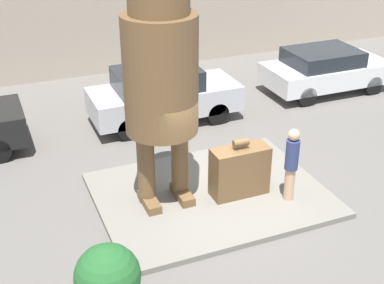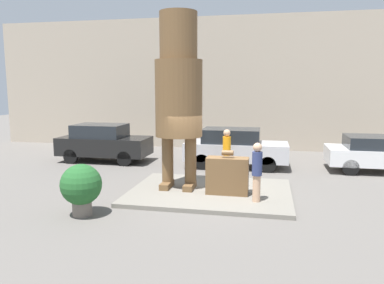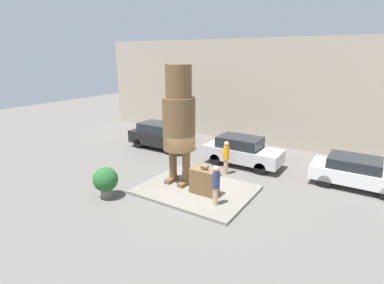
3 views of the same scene
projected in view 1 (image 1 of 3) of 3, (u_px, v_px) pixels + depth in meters
The scene contains 9 objects.
ground_plane at pixel (211, 197), 12.10m from camera, with size 60.00×60.00×0.00m, color #605B56.
pedestal at pixel (211, 195), 12.07m from camera, with size 5.03×3.87×0.13m.
statue_figure at pixel (160, 58), 10.34m from camera, with size 1.50×1.50×5.54m.
giant_suitcase at pixel (240, 171), 11.76m from camera, with size 1.28×0.54×1.36m.
tourist at pixel (291, 162), 11.39m from camera, with size 0.29×0.29×1.70m.
parked_car_silver at pixel (163, 94), 15.34m from camera, with size 4.29×1.74×1.64m.
parked_car_white at pixel (325, 69), 17.51m from camera, with size 4.10×1.90×1.44m.
planter_pot at pixel (108, 279), 8.52m from camera, with size 1.08×1.08×1.39m.
worker_hivis at pixel (179, 113), 13.85m from camera, with size 0.31×0.31×1.80m.
Camera 1 is at (-4.28, -9.26, 6.63)m, focal length 50.00 mm.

